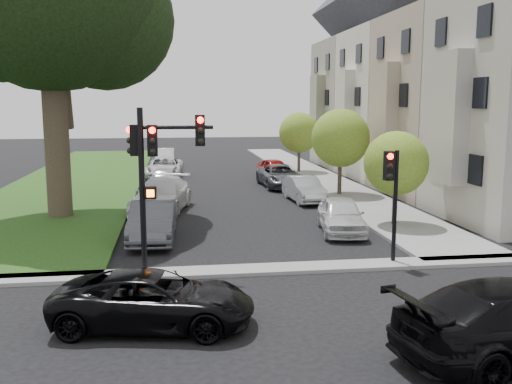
{
  "coord_description": "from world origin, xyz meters",
  "views": [
    {
      "loc": [
        -2.84,
        -14.72,
        5.15
      ],
      "look_at": [
        0.0,
        5.0,
        2.0
      ],
      "focal_mm": 40.0,
      "sensor_mm": 36.0,
      "label": 1
    }
  ],
  "objects": [
    {
      "name": "car_cross_near",
      "position": [
        -3.38,
        -1.94,
        0.64
      ],
      "size": [
        4.93,
        2.91,
        1.29
      ],
      "primitive_type": "imported",
      "rotation": [
        0.0,
        0.0,
        1.4
      ],
      "color": "black",
      "rests_on": "ground"
    },
    {
      "name": "car_parked_0",
      "position": [
        3.68,
        6.8,
        0.7
      ],
      "size": [
        2.26,
        4.31,
        1.4
      ],
      "primitive_type": "imported",
      "rotation": [
        0.0,
        0.0,
        -0.15
      ],
      "color": "silver",
      "rests_on": "ground"
    },
    {
      "name": "car_parked_1",
      "position": [
        3.84,
        13.98,
        0.66
      ],
      "size": [
        1.69,
        4.08,
        1.31
      ],
      "primitive_type": "imported",
      "rotation": [
        0.0,
        0.0,
        0.07
      ],
      "color": "#999BA0",
      "rests_on": "ground"
    },
    {
      "name": "ground",
      "position": [
        0.0,
        0.0,
        0.0
      ],
      "size": [
        140.0,
        140.0,
        0.0
      ],
      "primitive_type": "plane",
      "color": "black",
      "rests_on": "ground"
    },
    {
      "name": "small_tree_c",
      "position": [
        6.2,
        25.99,
        2.95
      ],
      "size": [
        2.96,
        2.96,
        4.44
      ],
      "color": "black",
      "rests_on": "ground"
    },
    {
      "name": "small_tree_b",
      "position": [
        6.2,
        15.55,
        3.2
      ],
      "size": [
        3.2,
        3.2,
        4.8
      ],
      "color": "black",
      "rests_on": "ground"
    },
    {
      "name": "house_b",
      "position": [
        12.45,
        15.5,
        6.93
      ],
      "size": [
        7.7,
        7.55,
        15.97
      ],
      "color": "#B4A592",
      "rests_on": "ground"
    },
    {
      "name": "car_parked_6",
      "position": [
        -3.48,
        12.19,
        0.79
      ],
      "size": [
        3.23,
        5.79,
        1.58
      ],
      "primitive_type": "imported",
      "rotation": [
        0.0,
        0.0,
        -0.19
      ],
      "color": "silver",
      "rests_on": "ground"
    },
    {
      "name": "sidewalk_right",
      "position": [
        6.75,
        24.0,
        0.06
      ],
      "size": [
        3.5,
        44.0,
        0.12
      ],
      "primitive_type": "cube",
      "color": "slate",
      "rests_on": "ground"
    },
    {
      "name": "traffic_signal_secondary",
      "position": [
        3.92,
        2.19,
        2.56
      ],
      "size": [
        0.49,
        0.39,
        3.66
      ],
      "color": "black",
      "rests_on": "ground"
    },
    {
      "name": "small_tree_a",
      "position": [
        6.2,
        7.55,
        2.65
      ],
      "size": [
        2.66,
        2.66,
        3.99
      ],
      "color": "black",
      "rests_on": "ground"
    },
    {
      "name": "sidewalk_cross",
      "position": [
        0.0,
        2.0,
        0.06
      ],
      "size": [
        60.0,
        1.0,
        0.12
      ],
      "primitive_type": "cube",
      "color": "slate",
      "rests_on": "ground"
    },
    {
      "name": "car_parked_7",
      "position": [
        -3.47,
        18.41,
        0.71
      ],
      "size": [
        1.92,
        4.26,
        1.42
      ],
      "primitive_type": "imported",
      "rotation": [
        0.0,
        0.0,
        -0.06
      ],
      "color": "#999BA0",
      "rests_on": "ground"
    },
    {
      "name": "house_c",
      "position": [
        12.45,
        23.0,
        6.93
      ],
      "size": [
        7.7,
        7.55,
        15.97
      ],
      "color": "silver",
      "rests_on": "ground"
    },
    {
      "name": "house_d",
      "position": [
        12.45,
        30.5,
        6.93
      ],
      "size": [
        7.7,
        7.55,
        15.97
      ],
      "color": "#76725A",
      "rests_on": "ground"
    },
    {
      "name": "car_parked_2",
      "position": [
        3.58,
        19.26,
        0.68
      ],
      "size": [
        2.5,
        5.01,
        1.36
      ],
      "primitive_type": "imported",
      "rotation": [
        0.0,
        0.0,
        0.05
      ],
      "color": "#3F4247",
      "rests_on": "ground"
    },
    {
      "name": "car_parked_5",
      "position": [
        -3.68,
        6.48,
        0.75
      ],
      "size": [
        1.79,
        4.63,
        1.51
      ],
      "primitive_type": "imported",
      "rotation": [
        0.0,
        0.0,
        -0.04
      ],
      "color": "#3F4247",
      "rests_on": "ground"
    },
    {
      "name": "car_parked_3",
      "position": [
        3.93,
        23.3,
        0.67
      ],
      "size": [
        2.23,
        4.13,
        1.33
      ],
      "primitive_type": "imported",
      "rotation": [
        0.0,
        0.0,
        0.17
      ],
      "color": "maroon",
      "rests_on": "ground"
    },
    {
      "name": "traffic_signal_main",
      "position": [
        -3.41,
        2.23,
        3.45
      ],
      "size": [
        2.44,
        0.63,
        5.0
      ],
      "color": "black",
      "rests_on": "ground"
    },
    {
      "name": "car_parked_9",
      "position": [
        -3.58,
        32.11,
        0.7
      ],
      "size": [
        1.5,
        4.28,
        1.41
      ],
      "primitive_type": "imported",
      "rotation": [
        0.0,
        0.0,
        -0.0
      ],
      "color": "silver",
      "rests_on": "ground"
    },
    {
      "name": "car_parked_8",
      "position": [
        -3.51,
        24.69,
        0.7
      ],
      "size": [
        2.68,
        5.2,
        1.4
      ],
      "primitive_type": "imported",
      "rotation": [
        0.0,
        0.0,
        -0.07
      ],
      "color": "silver",
      "rests_on": "ground"
    },
    {
      "name": "grass_strip",
      "position": [
        -9.0,
        24.0,
        0.06
      ],
      "size": [
        8.0,
        44.0,
        0.12
      ],
      "primitive_type": "cube",
      "color": "#1B4012",
      "rests_on": "ground"
    }
  ]
}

